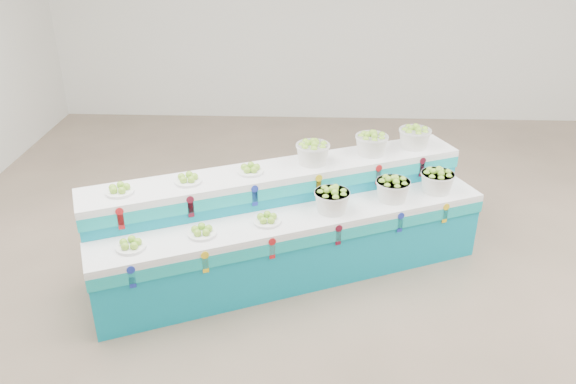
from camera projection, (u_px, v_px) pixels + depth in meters
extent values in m
plane|color=brown|center=(382.00, 292.00, 5.55)|extent=(10.00, 10.00, 0.00)
cylinder|color=white|center=(130.00, 244.00, 4.89)|extent=(0.34, 0.34, 0.09)
cylinder|color=white|center=(202.00, 230.00, 5.09)|extent=(0.34, 0.34, 0.09)
cylinder|color=white|center=(267.00, 218.00, 5.28)|extent=(0.34, 0.34, 0.09)
cylinder|color=white|center=(119.00, 189.00, 5.16)|extent=(0.34, 0.34, 0.09)
cylinder|color=white|center=(188.00, 178.00, 5.35)|extent=(0.34, 0.34, 0.09)
cylinder|color=white|center=(250.00, 168.00, 5.55)|extent=(0.34, 0.34, 0.09)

